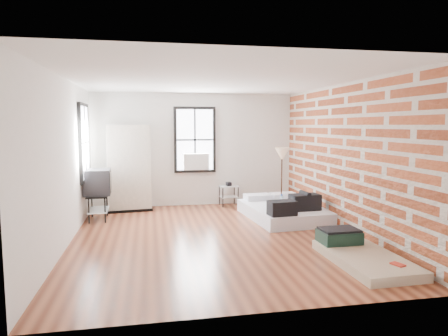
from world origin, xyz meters
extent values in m
plane|color=#572617|center=(0.00, 0.00, 0.00)|extent=(6.00, 6.00, 0.00)
cube|color=silver|center=(0.00, 3.00, 1.40)|extent=(5.00, 0.01, 2.80)
cube|color=silver|center=(0.00, -3.00, 1.40)|extent=(5.00, 0.01, 2.80)
cube|color=silver|center=(-2.50, 0.00, 1.40)|extent=(0.01, 6.00, 2.80)
cube|color=#964223|center=(2.50, 0.00, 1.40)|extent=(0.02, 6.00, 2.80)
cube|color=white|center=(0.00, 0.00, 2.80)|extent=(5.00, 6.00, 0.01)
cube|color=white|center=(0.00, 2.95, 1.65)|extent=(0.90, 0.02, 1.50)
cube|color=black|center=(-0.48, 2.97, 1.65)|extent=(0.07, 0.08, 1.64)
cube|color=black|center=(0.48, 2.97, 1.65)|extent=(0.07, 0.08, 1.64)
cube|color=black|center=(0.00, 2.97, 2.44)|extent=(0.90, 0.08, 0.07)
cube|color=black|center=(0.00, 2.97, 0.86)|extent=(0.90, 0.08, 0.07)
cube|color=black|center=(0.00, 2.94, 1.65)|extent=(0.04, 0.02, 1.50)
cube|color=black|center=(0.00, 2.94, 1.65)|extent=(0.90, 0.02, 0.04)
cube|color=white|center=(0.00, 2.83, 1.12)|extent=(0.62, 0.30, 0.40)
cube|color=white|center=(-2.45, 1.80, 1.65)|extent=(0.02, 0.90, 1.50)
cube|color=black|center=(-2.47, 1.32, 1.65)|extent=(0.08, 0.07, 1.64)
cube|color=black|center=(-2.47, 2.29, 1.65)|extent=(0.08, 0.07, 1.64)
cube|color=black|center=(-2.47, 1.80, 2.44)|extent=(0.08, 0.90, 0.07)
cube|color=black|center=(-2.47, 1.80, 0.86)|extent=(0.08, 0.90, 0.07)
cube|color=black|center=(-2.44, 1.80, 1.65)|extent=(0.02, 0.04, 1.50)
cube|color=black|center=(-2.44, 1.80, 1.65)|extent=(0.02, 0.90, 0.04)
cube|color=white|center=(1.75, 1.17, 0.14)|extent=(1.70, 2.19, 0.27)
cube|color=white|center=(1.35, 1.95, 0.34)|extent=(0.63, 0.43, 0.13)
cube|color=white|center=(2.00, 2.01, 0.34)|extent=(0.63, 0.43, 0.13)
cube|color=black|center=(2.01, 0.70, 0.44)|extent=(0.63, 0.40, 0.33)
cylinder|color=black|center=(2.01, 0.70, 0.62)|extent=(0.12, 0.39, 0.09)
cube|color=black|center=(1.39, 0.31, 0.41)|extent=(0.55, 0.37, 0.28)
cylinder|color=silver|center=(1.65, 1.10, 0.39)|extent=(0.08, 0.08, 0.24)
cylinder|color=#1748A6|center=(1.65, 1.10, 0.53)|extent=(0.04, 0.04, 0.03)
cube|color=tan|center=(1.95, -1.78, 0.07)|extent=(0.94, 1.72, 0.13)
cube|color=#132C24|center=(1.85, -1.16, 0.23)|extent=(0.64, 0.46, 0.20)
cube|color=black|center=(1.85, -1.16, 0.35)|extent=(0.60, 0.43, 0.04)
cube|color=#B12C1C|center=(2.14, -2.27, 0.15)|extent=(0.17, 0.21, 0.02)
cube|color=black|center=(-1.61, 2.65, 0.03)|extent=(1.09, 0.70, 0.06)
cube|color=beige|center=(-1.61, 2.65, 1.04)|extent=(1.04, 0.66, 1.96)
cylinder|color=black|center=(0.63, 2.55, 0.25)|extent=(0.02, 0.02, 0.50)
cylinder|color=black|center=(1.03, 2.59, 0.25)|extent=(0.02, 0.02, 0.50)
cylinder|color=black|center=(0.60, 2.85, 0.25)|extent=(0.02, 0.02, 0.50)
cylinder|color=black|center=(0.99, 2.89, 0.25)|extent=(0.02, 0.02, 0.50)
cube|color=silver|center=(0.81, 2.72, 0.50)|extent=(0.49, 0.41, 0.02)
cube|color=silver|center=(0.81, 2.72, 0.23)|extent=(0.47, 0.39, 0.02)
cube|color=black|center=(0.81, 2.72, 0.55)|extent=(0.13, 0.17, 0.09)
cylinder|color=black|center=(1.83, 1.65, 0.01)|extent=(0.22, 0.22, 0.03)
cylinder|color=black|center=(1.83, 1.65, 0.67)|extent=(0.03, 0.03, 1.30)
cone|color=#D8B38A|center=(1.83, 1.65, 1.36)|extent=(0.32, 0.32, 0.29)
cylinder|color=black|center=(-2.37, 1.44, 0.27)|extent=(0.03, 0.03, 0.53)
cylinder|color=black|center=(-2.05, 1.45, 0.27)|extent=(0.03, 0.03, 0.53)
cylinder|color=black|center=(-2.39, 2.08, 0.27)|extent=(0.03, 0.03, 0.53)
cylinder|color=black|center=(-2.07, 2.09, 0.27)|extent=(0.03, 0.03, 0.53)
cube|color=black|center=(-2.22, 1.77, 0.53)|extent=(0.45, 0.78, 0.03)
cube|color=silver|center=(-2.22, 1.77, 0.21)|extent=(0.43, 0.76, 0.02)
cube|color=black|center=(-2.22, 1.77, 0.82)|extent=(0.56, 0.64, 0.53)
cube|color=black|center=(-1.95, 1.78, 0.82)|extent=(0.04, 0.51, 0.43)
camera|label=1|loc=(-1.13, -6.96, 2.02)|focal=32.00mm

